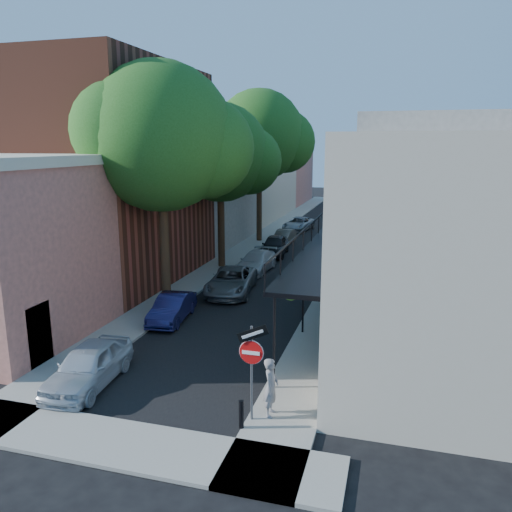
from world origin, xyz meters
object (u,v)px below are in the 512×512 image
Objects in this scene: parked_car_b at (172,308)px; pedestrian at (271,387)px; sign_post at (252,356)px; parked_car_a at (89,366)px; oak_far at (266,137)px; parked_car_d at (256,262)px; bollard at (241,414)px; parked_car_f at (284,237)px; oak_near at (171,140)px; parked_car_c at (231,281)px; parked_car_g at (298,224)px; oak_mid at (227,155)px; parked_car_e at (275,245)px.

pedestrian is (6.21, -6.70, 0.39)m from parked_car_b.
parked_car_b is at bearing 129.03° from sign_post.
sign_post is at bearing -12.59° from parked_car_a.
oak_far is 12.49m from parked_car_d.
parked_car_f reaches higher than bollard.
oak_near is 7.89m from parked_car_c.
sign_post is 9.26m from parked_car_b.
bollard is at bearing -77.40° from parked_car_c.
parked_car_g is at bearing 74.83° from oak_far.
oak_mid is 16.32m from parked_car_g.
parked_car_d is (1.97, 7.32, -7.26)m from oak_near.
parked_car_d is 15.54m from parked_car_g.
parked_car_e is at bearing 93.04° from parked_car_d.
sign_post is at bearing -82.90° from parked_car_e.
oak_mid reaches higher than parked_car_e.
parked_car_c is at bearing 111.11° from sign_post.
oak_mid reaches higher than sign_post.
sign_post is 17.28m from parked_car_d.
parked_car_b is 0.76× the size of parked_car_c.
parked_car_f is (0.96, 18.45, -0.03)m from parked_car_b.
bollard is at bearing -83.55° from parked_car_e.
oak_mid is 19.25m from pedestrian.
parked_car_a reaches higher than parked_car_g.
parked_car_f is (-4.64, 26.03, 0.04)m from bollard.
parked_car_e is (-4.40, 21.95, 0.18)m from bollard.
parked_car_d reaches higher than bollard.
oak_near is 2.64× the size of parked_car_g.
oak_mid is (-0.05, 7.97, -0.82)m from oak_near.
parked_car_g is at bearing 85.99° from oak_near.
parked_car_c is 2.76× the size of pedestrian.
parked_car_b is 0.83× the size of parked_car_g.
oak_far is (0.01, 17.01, 0.38)m from oak_near.
parked_car_e is 4.08m from parked_car_f.
pedestrian is at bearing -74.94° from oak_far.
parked_car_b is at bearing -70.65° from oak_near.
sign_post is at bearing -76.00° from parked_car_c.
parked_car_f is at bearing 77.92° from oak_mid.
sign_post is 0.29× the size of oak_mid.
pedestrian is (0.46, 0.40, -1.06)m from sign_post.
oak_mid is 8.64m from parked_car_c.
bollard is 0.07× the size of oak_near.
parked_car_e is 2.40× the size of pedestrian.
bollard is at bearing -76.65° from oak_far.
oak_far reaches higher than bollard.
sign_post is 0.26× the size of oak_near.
parked_car_b is (-0.01, 6.33, -0.09)m from parked_car_a.
sign_post reaches higher than parked_car_f.
sign_post is 12.73m from parked_car_c.
oak_far reaches higher than sign_post.
oak_mid reaches higher than parked_car_f.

